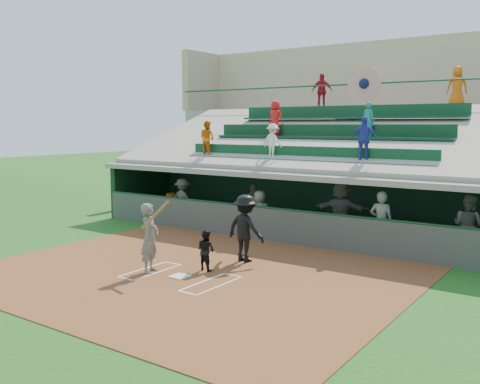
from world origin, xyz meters
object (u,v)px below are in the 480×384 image
Objects in this scene: home_plate at (180,276)px; batter_at_plate at (150,238)px; catcher at (206,250)px; water_cooler at (171,198)px; white_table at (171,210)px.

batter_at_plate reaches higher than home_plate.
batter_at_plate reaches higher than catcher.
catcher reaches higher than home_plate.
water_cooler reaches higher than home_plate.
batter_at_plate is 5.03× the size of water_cooler.
white_table is (-6.11, 5.40, -0.20)m from catcher.
catcher is at bearing 43.20° from batter_at_plate.
home_plate is 1.30m from batter_at_plate.
home_plate is 0.22× the size of batter_at_plate.
catcher is at bearing 80.89° from home_plate.
home_plate is 1.05m from catcher.
batter_at_plate is at bearing -38.37° from white_table.
home_plate is 0.40× the size of catcher.
batter_at_plate is 1.81× the size of catcher.
home_plate is 8.63m from water_cooler.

